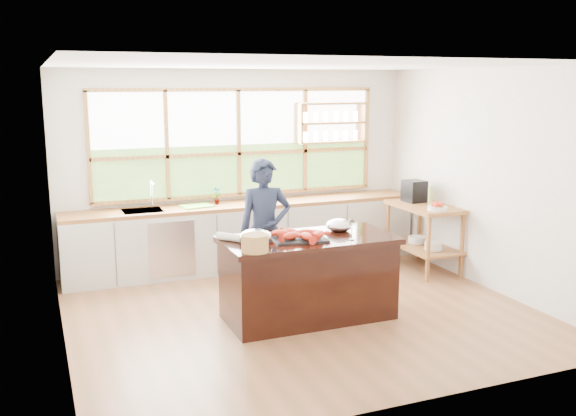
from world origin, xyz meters
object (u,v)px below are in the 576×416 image
espresso_machine (414,191)px  wicker_basket (255,243)px  cook (265,231)px  island (308,278)px

espresso_machine → wicker_basket: bearing=-153.2°
cook → espresso_machine: 2.51m
espresso_machine → island: bearing=-151.6°
island → cook: bearing=107.6°
cook → wicker_basket: 1.19m
island → wicker_basket: size_ratio=6.92×
island → wicker_basket: 0.96m
espresso_machine → wicker_basket: (-2.91, -1.71, -0.06)m
island → wicker_basket: bearing=-154.7°
island → wicker_basket: wicker_basket is taller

